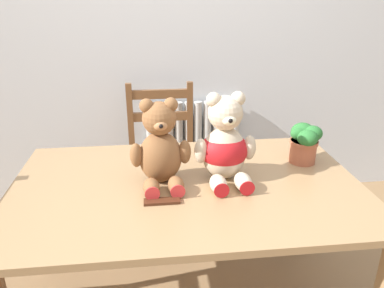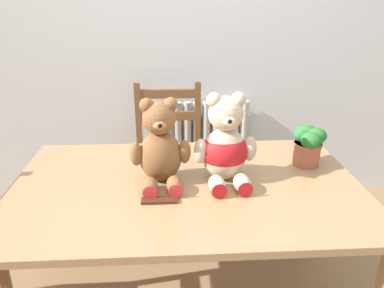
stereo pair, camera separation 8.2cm
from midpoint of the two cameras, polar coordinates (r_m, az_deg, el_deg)
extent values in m
cube|color=silver|center=(2.70, -1.30, 17.53)|extent=(8.00, 0.04, 2.60)
cylinder|color=beige|center=(2.86, -4.15, -1.21)|extent=(0.06, 0.06, 0.78)
cylinder|color=beige|center=(2.86, -2.72, -1.18)|extent=(0.06, 0.06, 0.78)
cylinder|color=beige|center=(2.86, -1.29, -1.15)|extent=(0.06, 0.06, 0.78)
cylinder|color=beige|center=(2.86, 0.13, -1.11)|extent=(0.06, 0.06, 0.78)
cylinder|color=beige|center=(2.87, 1.55, -1.08)|extent=(0.06, 0.06, 0.78)
cylinder|color=beige|center=(2.87, 2.96, -1.04)|extent=(0.06, 0.06, 0.78)
cylinder|color=beige|center=(2.88, 4.37, -1.01)|extent=(0.06, 0.06, 0.78)
cylinder|color=beige|center=(2.89, 5.77, -0.97)|extent=(0.06, 0.06, 0.78)
cylinder|color=beige|center=(2.90, 7.15, -0.94)|extent=(0.06, 0.06, 0.78)
cylinder|color=beige|center=(2.92, 8.53, -0.90)|extent=(0.06, 0.06, 0.78)
cube|color=beige|center=(3.03, 2.15, -7.46)|extent=(0.71, 0.10, 0.04)
cube|color=#9E7A51|center=(1.66, 0.56, -6.49)|extent=(1.53, 0.97, 0.03)
cube|color=#9E7A51|center=(2.30, -18.62, -9.59)|extent=(0.06, 0.06, 0.71)
cube|color=#9E7A51|center=(2.36, 17.53, -8.53)|extent=(0.06, 0.06, 0.71)
cube|color=brown|center=(2.52, -2.55, -3.67)|extent=(0.45, 0.44, 0.03)
cube|color=brown|center=(2.46, 2.47, -10.17)|extent=(0.04, 0.04, 0.40)
cube|color=brown|center=(2.46, -7.23, -10.40)|extent=(0.04, 0.04, 0.40)
cube|color=brown|center=(2.69, 1.71, -0.56)|extent=(0.04, 0.04, 0.96)
cube|color=brown|center=(2.69, -7.02, -0.76)|extent=(0.04, 0.04, 0.96)
cube|color=brown|center=(2.55, -2.81, 7.66)|extent=(0.37, 0.03, 0.06)
cube|color=brown|center=(2.60, -2.75, 4.30)|extent=(0.37, 0.03, 0.06)
ellipsoid|color=brown|center=(1.63, -3.39, -1.89)|extent=(0.20, 0.17, 0.23)
sphere|color=brown|center=(1.57, -3.54, 3.98)|extent=(0.14, 0.14, 0.14)
sphere|color=brown|center=(1.56, -1.73, 6.06)|extent=(0.06, 0.06, 0.06)
sphere|color=brown|center=(1.55, -5.45, 5.91)|extent=(0.06, 0.06, 0.06)
ellipsoid|color=#B2794C|center=(1.52, -3.41, 2.97)|extent=(0.06, 0.06, 0.05)
sphere|color=black|center=(1.50, -3.35, 2.78)|extent=(0.02, 0.02, 0.02)
ellipsoid|color=brown|center=(1.61, 0.32, -1.20)|extent=(0.06, 0.06, 0.11)
ellipsoid|color=brown|center=(1.60, -7.08, -1.53)|extent=(0.06, 0.06, 0.11)
ellipsoid|color=brown|center=(1.56, -1.17, -6.27)|extent=(0.07, 0.12, 0.07)
cylinder|color=red|center=(1.52, -0.96, -7.25)|extent=(0.06, 0.01, 0.06)
ellipsoid|color=brown|center=(1.56, -4.94, -6.46)|extent=(0.07, 0.12, 0.07)
cylinder|color=red|center=(1.51, -4.86, -7.45)|extent=(0.06, 0.01, 0.06)
ellipsoid|color=beige|center=(1.65, 6.37, -1.47)|extent=(0.20, 0.18, 0.24)
sphere|color=beige|center=(1.59, 6.65, 4.62)|extent=(0.15, 0.15, 0.15)
sphere|color=beige|center=(1.58, 8.61, 6.74)|extent=(0.06, 0.06, 0.06)
sphere|color=beige|center=(1.56, 4.85, 6.67)|extent=(0.06, 0.06, 0.06)
ellipsoid|color=white|center=(1.54, 7.10, 3.59)|extent=(0.07, 0.06, 0.05)
sphere|color=black|center=(1.51, 7.34, 3.41)|extent=(0.02, 0.02, 0.02)
ellipsoid|color=beige|center=(1.65, 10.25, -0.74)|extent=(0.06, 0.06, 0.11)
ellipsoid|color=beige|center=(1.60, 2.77, -1.11)|extent=(0.06, 0.06, 0.11)
ellipsoid|color=beige|center=(1.59, 9.12, -5.94)|extent=(0.08, 0.12, 0.07)
cylinder|color=red|center=(1.55, 9.69, -6.94)|extent=(0.06, 0.01, 0.06)
ellipsoid|color=beige|center=(1.57, 5.32, -6.21)|extent=(0.08, 0.12, 0.07)
cylinder|color=red|center=(1.52, 5.76, -7.23)|extent=(0.06, 0.01, 0.06)
ellipsoid|color=red|center=(1.65, 6.38, -1.09)|extent=(0.22, 0.19, 0.17)
cylinder|color=#B25B3D|center=(1.89, 18.25, -1.42)|extent=(0.13, 0.13, 0.11)
cylinder|color=#B25B3D|center=(1.88, 18.42, -0.05)|extent=(0.14, 0.14, 0.02)
ellipsoid|color=#286B2D|center=(1.87, 19.61, 1.18)|extent=(0.10, 0.09, 0.08)
ellipsoid|color=#286B2D|center=(1.89, 18.27, 1.39)|extent=(0.11, 0.11, 0.09)
ellipsoid|color=#286B2D|center=(1.85, 17.70, 1.21)|extent=(0.08, 0.06, 0.06)
ellipsoid|color=#286B2D|center=(1.83, 18.93, 0.50)|extent=(0.10, 0.09, 0.08)
cube|color=#472314|center=(1.51, -3.43, -8.60)|extent=(0.14, 0.05, 0.01)
camera|label=1|loc=(0.04, -88.54, 0.59)|focal=35.00mm
camera|label=2|loc=(0.04, 91.46, -0.59)|focal=35.00mm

